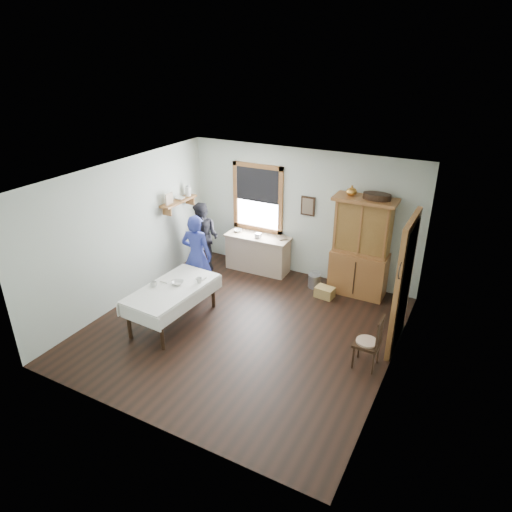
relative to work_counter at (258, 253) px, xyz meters
name	(u,v)px	position (x,y,z in m)	size (l,w,h in m)	color
room	(242,259)	(0.85, -2.19, 0.95)	(5.01, 5.01, 2.70)	black
window	(258,194)	(-0.15, 0.28, 1.23)	(1.18, 0.07, 1.48)	white
doorway	(405,281)	(3.31, -1.34, 0.76)	(0.09, 1.14, 2.22)	#484133
wall_shelf	(180,200)	(-1.52, -0.65, 1.17)	(0.24, 1.00, 0.44)	#9C6330
framed_picture	(308,206)	(1.00, 0.27, 1.15)	(0.30, 0.04, 0.40)	black
rug_beater	(402,262)	(3.30, -1.89, 1.32)	(0.27, 0.27, 0.01)	black
work_counter	(258,253)	(0.00, 0.00, 0.00)	(1.40, 0.53, 0.80)	tan
china_hutch	(361,248)	(2.23, 0.00, 0.59)	(1.16, 0.55, 1.98)	#9C6330
dining_table	(173,305)	(-0.36, -2.55, -0.05)	(0.91, 1.74, 0.69)	white
spindle_chair	(367,341)	(3.02, -2.17, 0.05)	(0.42, 0.42, 0.90)	black
pail	(315,281)	(1.40, -0.16, -0.26)	(0.26, 0.26, 0.28)	#919398
wicker_basket	(325,292)	(1.73, -0.45, -0.30)	(0.36, 0.25, 0.21)	#AA8B4D
woman_blue	(197,258)	(-0.55, -1.49, 0.37)	(0.56, 0.37, 1.53)	navy
figure_dark	(203,239)	(-1.07, -0.51, 0.30)	(0.68, 0.53, 1.40)	black
table_cup_a	(154,284)	(-0.65, -2.67, 0.34)	(0.12, 0.12, 0.09)	silver
table_cup_b	(199,280)	(-0.03, -2.18, 0.34)	(0.11, 0.11, 0.10)	silver
table_bowl	(178,283)	(-0.33, -2.40, 0.32)	(0.23, 0.23, 0.06)	silver
counter_book	(278,238)	(0.43, 0.08, 0.41)	(0.16, 0.22, 0.02)	#715E4B
counter_bowl	(238,231)	(-0.50, 0.01, 0.43)	(0.18, 0.18, 0.06)	silver
shelf_bowl	(180,198)	(-1.52, -0.64, 1.20)	(0.22, 0.22, 0.05)	silver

